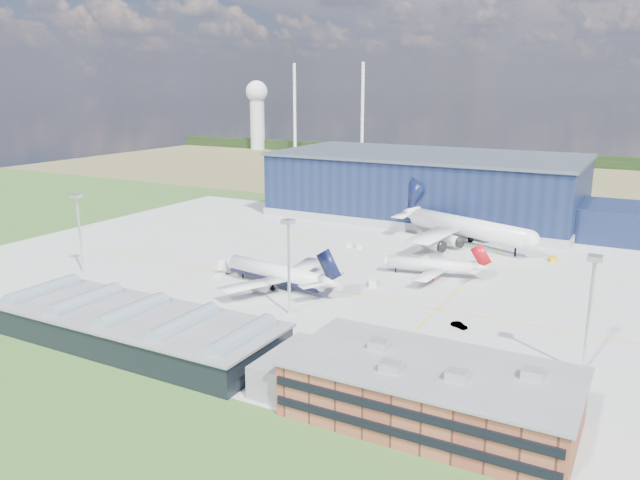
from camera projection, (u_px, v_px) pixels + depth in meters
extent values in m
plane|color=#375A21|center=(314.00, 275.00, 178.38)|extent=(600.00, 600.00, 0.00)
cube|color=#A5A49F|center=(331.00, 267.00, 186.88)|extent=(220.00, 160.00, 0.06)
cube|color=yellow|center=(296.00, 285.00, 169.84)|extent=(180.00, 0.40, 0.02)
cube|color=yellow|center=(365.00, 248.00, 208.16)|extent=(180.00, 0.40, 0.02)
cube|color=yellow|center=(248.00, 254.00, 200.85)|extent=(0.40, 120.00, 0.02)
cube|color=yellow|center=(461.00, 286.00, 168.24)|extent=(0.40, 120.00, 0.02)
cube|color=olive|center=(497.00, 178.00, 365.69)|extent=(600.00, 220.00, 0.01)
cube|color=black|center=(525.00, 158.00, 432.85)|extent=(600.00, 8.00, 8.00)
cylinder|color=white|center=(295.00, 108.00, 500.73)|extent=(2.40, 2.40, 70.00)
cylinder|color=white|center=(362.00, 110.00, 472.77)|extent=(2.40, 2.40, 70.00)
cylinder|color=silver|center=(257.00, 125.00, 527.23)|extent=(12.00, 12.00, 40.00)
sphere|color=white|center=(257.00, 91.00, 520.49)|extent=(18.00, 18.00, 18.00)
cube|color=#111B39|center=(427.00, 186.00, 256.25)|extent=(120.00, 60.00, 25.00)
cube|color=#9299A0|center=(426.00, 212.00, 258.88)|extent=(121.00, 61.00, 3.20)
cube|color=#464F59|center=(428.00, 155.00, 253.12)|extent=(122.00, 62.00, 1.20)
cube|color=#111B39|center=(616.00, 222.00, 220.02)|extent=(24.00, 30.00, 12.00)
cube|color=brown|center=(430.00, 393.00, 100.58)|extent=(45.00, 22.00, 9.00)
cube|color=slate|center=(431.00, 367.00, 99.45)|extent=(46.00, 23.00, 0.50)
cube|color=black|center=(405.00, 435.00, 91.41)|extent=(44.00, 0.40, 1.40)
cube|color=black|center=(405.00, 413.00, 90.56)|extent=(44.00, 0.40, 1.40)
cube|color=black|center=(451.00, 374.00, 110.48)|extent=(44.00, 0.40, 1.40)
cube|color=black|center=(452.00, 356.00, 109.64)|extent=(44.00, 0.40, 1.40)
cube|color=#BABAB5|center=(379.00, 345.00, 105.60)|extent=(3.20, 2.60, 1.60)
cube|color=#BABAB5|center=(457.00, 376.00, 94.35)|extent=(3.20, 2.60, 1.60)
cube|color=#BABAB5|center=(533.00, 374.00, 94.80)|extent=(3.20, 2.60, 1.60)
cube|color=#BABAB5|center=(390.00, 367.00, 97.31)|extent=(3.20, 2.60, 1.60)
cube|color=black|center=(134.00, 329.00, 131.23)|extent=(65.00, 22.00, 6.00)
cube|color=slate|center=(133.00, 314.00, 130.46)|extent=(66.00, 23.00, 0.50)
cube|color=slate|center=(297.00, 369.00, 112.59)|extent=(10.00, 18.00, 6.00)
cylinder|color=gray|center=(43.00, 293.00, 143.45)|extent=(4.40, 18.00, 4.40)
cylinder|color=gray|center=(86.00, 303.00, 136.93)|extent=(4.40, 18.00, 4.40)
cylinder|color=gray|center=(133.00, 314.00, 130.41)|extent=(4.40, 18.00, 4.40)
cylinder|color=gray|center=(185.00, 326.00, 123.89)|extent=(4.40, 18.00, 4.40)
cylinder|color=gray|center=(242.00, 339.00, 117.36)|extent=(4.40, 18.00, 4.40)
cylinder|color=silver|center=(80.00, 236.00, 178.14)|extent=(0.70, 0.70, 22.00)
cube|color=silver|center=(76.00, 196.00, 175.37)|extent=(2.60, 2.60, 1.00)
cylinder|color=silver|center=(289.00, 270.00, 145.53)|extent=(0.70, 0.70, 22.00)
cube|color=silver|center=(288.00, 222.00, 142.76)|extent=(2.60, 2.60, 1.00)
cylinder|color=silver|center=(589.00, 318.00, 115.24)|extent=(0.70, 0.70, 22.00)
cube|color=silver|center=(595.00, 258.00, 112.47)|extent=(2.60, 2.60, 1.00)
cube|color=gold|center=(118.00, 298.00, 157.19)|extent=(2.63, 3.53, 1.31)
cube|color=gold|center=(251.00, 270.00, 181.29)|extent=(2.75, 3.50, 1.34)
cube|color=silver|center=(254.00, 287.00, 164.41)|extent=(5.84, 3.76, 2.35)
cube|color=silver|center=(350.00, 245.00, 209.91)|extent=(2.48, 3.49, 1.44)
cube|color=silver|center=(373.00, 282.00, 168.68)|extent=(3.28, 4.70, 1.96)
cube|color=gold|center=(553.00, 259.00, 192.35)|extent=(3.25, 4.01, 1.52)
cube|color=silver|center=(359.00, 246.00, 207.87)|extent=(3.42, 3.61, 1.31)
cube|color=silver|center=(225.00, 270.00, 178.67)|extent=(1.87, 4.53, 2.89)
imported|color=#99999E|center=(412.00, 376.00, 115.17)|extent=(4.00, 1.92, 1.32)
imported|color=#99999E|center=(459.00, 325.00, 139.46)|extent=(4.16, 2.81, 1.30)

